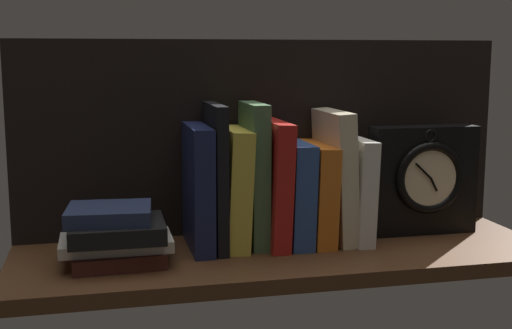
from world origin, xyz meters
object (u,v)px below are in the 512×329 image
Objects in this scene: book_green_romantic at (254,175)px; book_stack_side at (115,236)px; book_black_skeptic at (215,176)px; book_yellow_seinlanguage at (234,188)px; book_white_catcher at (353,188)px; book_cream_twain at (335,176)px; framed_clock at (423,179)px; book_orange_pandolfini at (315,192)px; book_navy_bierce at (198,187)px; book_red_requiem at (273,183)px; book_blue_modern at (293,192)px.

book_green_romantic is 1.41× the size of book_stack_side.
book_yellow_seinlanguage is (3.19, 0.00, -2.16)cm from book_black_skeptic.
book_black_skeptic is 1.35× the size of book_white_catcher.
book_white_catcher is 43.30cm from book_stack_side.
book_black_skeptic is 1.07× the size of book_cream_twain.
framed_clock is at bearing 0.38° from book_black_skeptic.
framed_clock is (32.46, 0.26, -2.28)cm from book_green_romantic.
book_orange_pandolfini is at bearing 0.00° from book_black_skeptic.
book_green_romantic is at bearing 180.00° from book_orange_pandolfini.
book_navy_bierce is 3.53cm from book_black_skeptic.
book_yellow_seinlanguage is at bearing 180.00° from book_red_requiem.
book_green_romantic is 1.24× the size of framed_clock.
book_black_skeptic is 20.06cm from book_stack_side.
framed_clock is at bearing 0.35° from book_navy_bierce.
book_red_requiem is 1.09× the size of framed_clock.
book_blue_modern is 11.20cm from book_white_catcher.
framed_clock is (29.11, 0.26, -0.72)cm from book_red_requiem.
book_yellow_seinlanguage is at bearing 180.00° from book_cream_twain.
book_navy_bierce is at bearing 180.00° from book_cream_twain.
book_navy_bierce is 24.85cm from book_cream_twain.
book_blue_modern is at bearing 0.00° from book_black_skeptic.
framed_clock is 57.33cm from book_stack_side.
framed_clock is at bearing 0.59° from book_blue_modern.
book_orange_pandolfini is 0.87× the size of framed_clock.
book_black_skeptic reaches higher than book_red_requiem.
book_navy_bierce is at bearing 23.86° from book_stack_side.
book_orange_pandolfini is (11.22, 0.00, -3.71)cm from book_green_romantic.
book_navy_bierce is 1.15× the size of book_white_catcher.
book_blue_modern reaches higher than book_orange_pandolfini.
book_navy_bierce is 28.28cm from book_white_catcher.
book_navy_bierce reaches higher than book_blue_modern.
book_blue_modern reaches higher than book_stack_side.
book_black_skeptic reaches higher than book_cream_twain.
book_green_romantic is at bearing 14.67° from book_stack_side.
book_orange_pandolfini is (4.06, 0.00, -0.27)cm from book_blue_modern.
book_green_romantic reaches higher than framed_clock.
book_yellow_seinlanguage is 1.14× the size of book_blue_modern.
book_navy_bierce reaches higher than book_orange_pandolfini.
book_yellow_seinlanguage is 1.11× the size of book_white_catcher.
book_navy_bierce is at bearing 180.00° from book_black_skeptic.
book_orange_pandolfini is (21.11, 0.00, -1.89)cm from book_navy_bierce.
book_navy_bierce is at bearing 180.00° from book_red_requiem.
book_blue_modern is at bearing 180.00° from book_cream_twain.
book_orange_pandolfini is at bearing 10.14° from book_stack_side.
book_cream_twain is 1.16× the size of framed_clock.
book_cream_twain is (18.62, -0.00, 1.36)cm from book_yellow_seinlanguage.
book_yellow_seinlanguage is 7.05cm from book_red_requiem.
book_white_catcher is (11.20, 0.00, 0.22)cm from book_blue_modern.
book_orange_pandolfini is 0.99× the size of book_stack_side.
framed_clock is (39.32, 0.26, -2.28)cm from book_black_skeptic.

